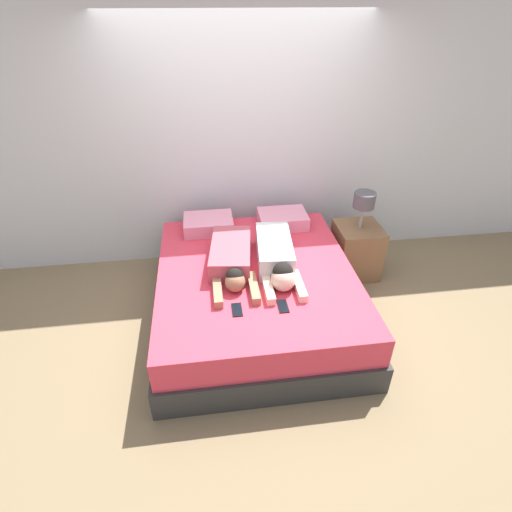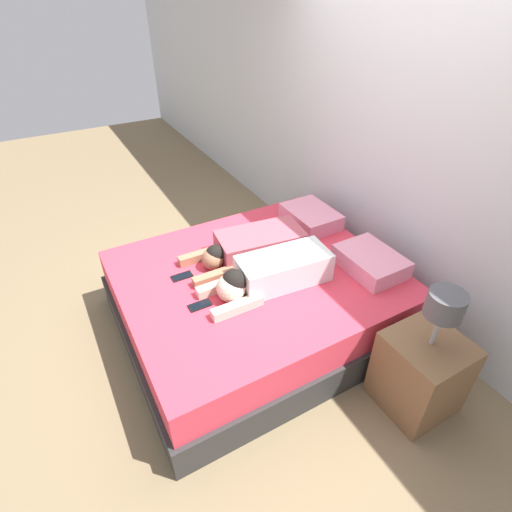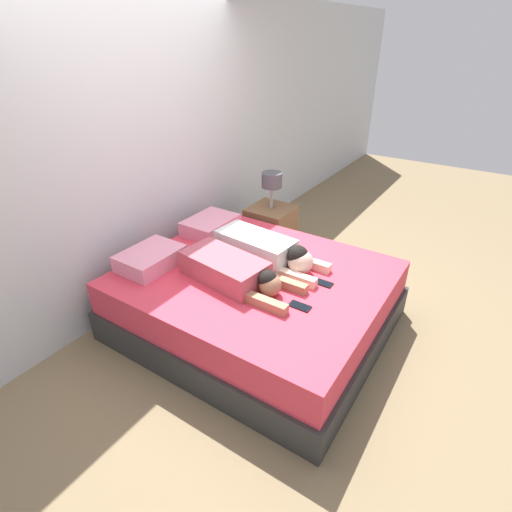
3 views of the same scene
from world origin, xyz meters
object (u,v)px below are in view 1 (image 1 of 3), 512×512
object	(u,v)px
person_left	(232,259)
person_right	(277,258)
cell_phone_left	(237,310)
pillow_head_right	(283,219)
pillow_head_left	(208,224)
nightstand	(357,248)
cell_phone_right	(283,306)
bed	(256,294)

from	to	relation	value
person_left	person_right	xyz separation A→B (m)	(0.39, -0.06, 0.02)
person_left	cell_phone_left	size ratio (longest dim) A/B	6.38
pillow_head_right	person_right	size ratio (longest dim) A/B	0.51
pillow_head_left	pillow_head_right	bearing A→B (deg)	0.00
pillow_head_right	nightstand	bearing A→B (deg)	-15.51
pillow_head_left	person_left	world-z (taller)	person_left
cell_phone_right	person_right	bearing A→B (deg)	85.43
bed	pillow_head_left	size ratio (longest dim) A/B	4.11
cell_phone_left	person_left	bearing A→B (deg)	88.94
cell_phone_right	pillow_head_right	bearing A→B (deg)	79.28
bed	pillow_head_right	world-z (taller)	pillow_head_right
pillow_head_left	cell_phone_left	size ratio (longest dim) A/B	3.19
person_right	nightstand	distance (m)	1.18
person_left	cell_phone_left	xyz separation A→B (m)	(-0.01, -0.59, -0.09)
bed	pillow_head_right	bearing A→B (deg)	63.52
person_left	cell_phone_right	size ratio (longest dim) A/B	6.38
pillow_head_right	person_right	world-z (taller)	person_right
pillow_head_right	nightstand	distance (m)	0.86
pillow_head_right	cell_phone_right	distance (m)	1.33
pillow_head_left	bed	bearing A→B (deg)	-63.52
bed	cell_phone_right	distance (m)	0.61
pillow_head_left	cell_phone_right	bearing A→B (deg)	-67.77
pillow_head_right	person_right	distance (m)	0.80
pillow_head_right	person_right	xyz separation A→B (m)	(-0.20, -0.77, 0.04)
pillow_head_left	person_right	bearing A→B (deg)	-53.37
pillow_head_left	cell_phone_left	world-z (taller)	pillow_head_left
person_right	bed	bearing A→B (deg)	-177.23
person_right	cell_phone_right	distance (m)	0.54
bed	cell_phone_left	world-z (taller)	cell_phone_left
bed	cell_phone_right	size ratio (longest dim) A/B	13.13
cell_phone_right	nightstand	distance (m)	1.51
cell_phone_left	nightstand	size ratio (longest dim) A/B	0.16
pillow_head_left	nightstand	world-z (taller)	nightstand
pillow_head_right	person_right	bearing A→B (deg)	-104.81
pillow_head_left	person_right	distance (m)	0.97
bed	pillow_head_left	bearing A→B (deg)	116.48
bed	cell_phone_left	bearing A→B (deg)	-113.10
person_left	cell_phone_right	xyz separation A→B (m)	(0.35, -0.59, -0.09)
pillow_head_right	person_left	bearing A→B (deg)	-130.04
person_right	nightstand	bearing A→B (deg)	29.59
cell_phone_right	nightstand	bearing A→B (deg)	46.72
pillow_head_right	cell_phone_right	size ratio (longest dim) A/B	3.19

